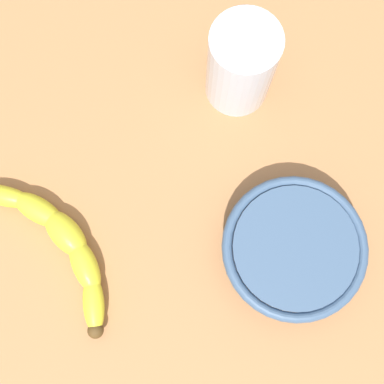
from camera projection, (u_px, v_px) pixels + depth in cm
name	position (u px, v px, depth cm)	size (l,w,h in cm)	color
wooden_tabletop	(176.00, 207.00, 62.34)	(120.00, 120.00, 3.00)	#AE7446
banana	(58.00, 240.00, 58.29)	(22.83, 11.89, 3.45)	yellow
smoothie_glass	(241.00, 67.00, 58.10)	(8.15, 8.15, 12.51)	silver
ceramic_bowl	(293.00, 249.00, 56.92)	(16.76, 16.76, 4.87)	#3D5675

